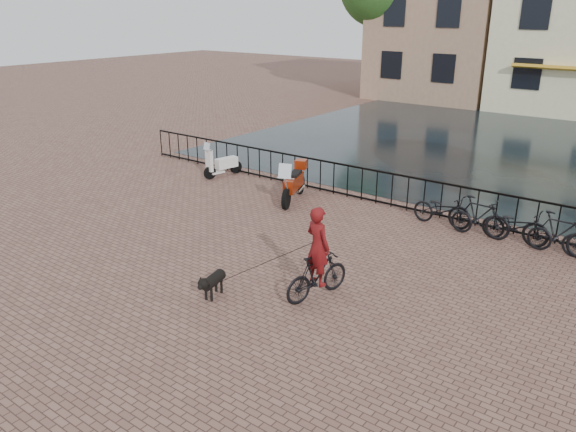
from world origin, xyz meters
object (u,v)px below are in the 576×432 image
Objects in this scene: dog at (213,283)px; motorcycle at (294,179)px; scooter at (223,158)px; cyclist at (318,258)px.

dog is 6.18m from motorcycle.
motorcycle is at bearing 98.58° from dog.
scooter is (-3.52, 0.67, -0.05)m from motorcycle.
scooter is at bearing -20.31° from cyclist.
cyclist is 5.99m from motorcycle.
motorcycle reaches higher than scooter.
cyclist is 2.50× the size of dog.
cyclist reaches higher than motorcycle.
dog is at bearing 50.69° from cyclist.
motorcycle is (-2.25, 5.74, 0.41)m from dog.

